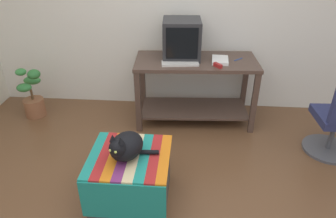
% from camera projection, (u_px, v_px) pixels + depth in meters
% --- Properties ---
extents(back_wall, '(8.00, 0.10, 2.60)m').
position_uv_depth(back_wall, '(177.00, 3.00, 3.66)').
color(back_wall, silver).
rests_on(back_wall, ground_plane).
extents(desk, '(1.40, 0.70, 0.78)m').
position_uv_depth(desk, '(195.00, 80.00, 3.63)').
color(desk, '#4C382D').
rests_on(desk, ground_plane).
extents(tv_monitor, '(0.44, 0.44, 0.43)m').
position_uv_depth(tv_monitor, '(182.00, 39.00, 3.48)').
color(tv_monitor, '#28282B').
rests_on(tv_monitor, desk).
extents(keyboard, '(0.42, 0.20, 0.02)m').
position_uv_depth(keyboard, '(180.00, 63.00, 3.38)').
color(keyboard, beige).
rests_on(keyboard, desk).
extents(book, '(0.19, 0.27, 0.03)m').
position_uv_depth(book, '(220.00, 60.00, 3.45)').
color(book, white).
rests_on(book, desk).
extents(ottoman_with_blanket, '(0.65, 0.64, 0.45)m').
position_uv_depth(ottoman_with_blanket, '(131.00, 177.00, 2.63)').
color(ottoman_with_blanket, '#4C4238').
rests_on(ottoman_with_blanket, ground_plane).
extents(cat, '(0.42, 0.38, 0.27)m').
position_uv_depth(cat, '(125.00, 146.00, 2.44)').
color(cat, black).
rests_on(cat, ottoman_with_blanket).
extents(potted_plant, '(0.32, 0.41, 0.63)m').
position_uv_depth(potted_plant, '(33.00, 96.00, 3.84)').
color(potted_plant, brown).
rests_on(potted_plant, ground_plane).
extents(stapler, '(0.09, 0.11, 0.04)m').
position_uv_depth(stapler, '(218.00, 65.00, 3.31)').
color(stapler, '#A31E1E').
rests_on(stapler, desk).
extents(pen, '(0.11, 0.10, 0.01)m').
position_uv_depth(pen, '(238.00, 59.00, 3.51)').
color(pen, '#2351B2').
rests_on(pen, desk).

